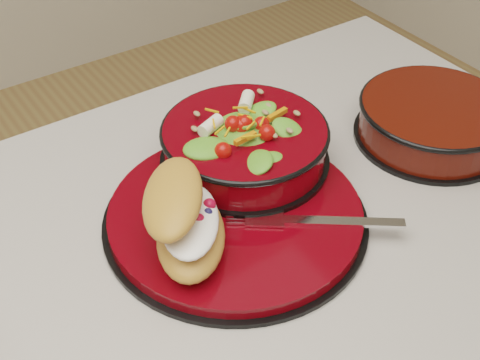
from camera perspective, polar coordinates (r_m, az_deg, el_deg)
dinner_plate at (r=0.76m, az=-0.31°, el=-3.05°), size 0.30×0.30×0.02m
salad_bowl at (r=0.80m, az=0.40°, el=3.50°), size 0.21×0.21×0.09m
croissant at (r=0.69m, az=-4.55°, el=-3.32°), size 0.13×0.16×0.08m
fork at (r=0.75m, az=6.74°, el=-3.49°), size 0.15×0.12×0.00m
extra_bowl at (r=0.91m, az=16.19°, el=5.01°), size 0.20×0.20×0.05m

